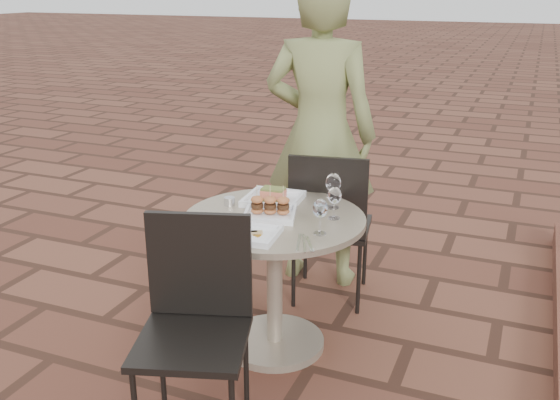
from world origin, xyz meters
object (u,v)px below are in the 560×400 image
at_px(cafe_table, 275,262).
at_px(plate_tuna, 251,234).
at_px(diner, 320,134).
at_px(chair_far, 330,216).
at_px(plate_sliders, 270,209).
at_px(plate_salmon, 273,198).
at_px(chair_near, 196,309).

bearing_deg(cafe_table, plate_tuna, -89.06).
relative_size(diner, plate_tuna, 7.39).
xyz_separation_m(diner, plate_tuna, (0.07, -1.15, -0.20)).
distance_m(chair_far, diner, 0.54).
bearing_deg(diner, cafe_table, 90.07).
xyz_separation_m(chair_far, plate_sliders, (-0.13, -0.56, 0.22)).
bearing_deg(plate_tuna, diner, 93.50).
xyz_separation_m(plate_salmon, plate_tuna, (0.09, -0.48, -0.01)).
bearing_deg(cafe_table, plate_salmon, 114.52).
bearing_deg(chair_far, plate_salmon, 51.78).
relative_size(plate_salmon, plate_tuna, 1.16).
distance_m(plate_salmon, plate_sliders, 0.21).
distance_m(chair_near, plate_tuna, 0.44).
relative_size(chair_far, plate_sliders, 3.02).
xyz_separation_m(chair_near, diner, (0.00, 1.55, 0.40)).
distance_m(plate_sliders, plate_tuna, 0.28).
bearing_deg(chair_far, plate_tuna, 73.33).
bearing_deg(plate_salmon, plate_tuna, -78.84).
height_order(chair_near, plate_tuna, chair_near).
xyz_separation_m(cafe_table, chair_near, (-0.07, -0.67, 0.07)).
bearing_deg(plate_tuna, chair_near, -100.79).
xyz_separation_m(plate_sliders, plate_tuna, (0.03, -0.28, -0.02)).
bearing_deg(chair_near, plate_tuna, 61.79).
bearing_deg(plate_tuna, plate_sliders, 95.23).
relative_size(cafe_table, diner, 0.47).
relative_size(chair_far, plate_salmon, 3.11).
distance_m(diner, plate_sliders, 0.90).
relative_size(plate_salmon, plate_sliders, 0.97).
xyz_separation_m(chair_far, chair_near, (-0.18, -1.23, 0.00)).
xyz_separation_m(cafe_table, diner, (-0.07, 0.87, 0.46)).
distance_m(cafe_table, plate_salmon, 0.34).
bearing_deg(chair_near, cafe_table, 66.63).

